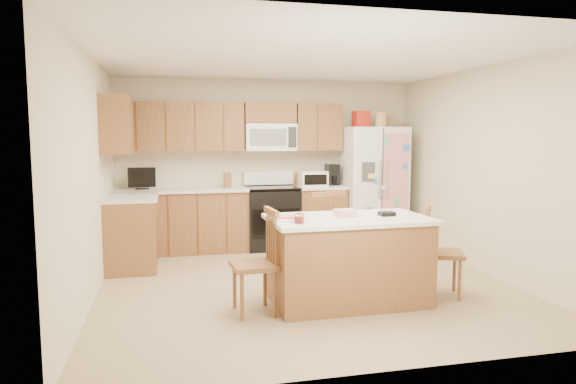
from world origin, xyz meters
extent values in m
plane|color=#877654|center=(0.00, 0.00, 0.00)|extent=(4.50, 4.50, 0.00)
cube|color=beige|center=(0.00, 2.25, 1.25)|extent=(4.50, 0.10, 2.50)
cube|color=beige|center=(0.00, -2.25, 1.25)|extent=(4.50, 0.10, 2.50)
cube|color=beige|center=(-2.25, 0.00, 1.25)|extent=(0.10, 4.50, 2.50)
cube|color=beige|center=(2.25, 0.00, 1.25)|extent=(0.10, 4.50, 2.50)
cube|color=white|center=(0.00, 0.00, 2.50)|extent=(4.50, 4.50, 0.04)
cube|color=olive|center=(-1.31, 1.95, 0.44)|extent=(1.87, 0.60, 0.88)
cube|color=olive|center=(0.74, 1.95, 0.44)|extent=(0.72, 0.60, 0.88)
cube|color=olive|center=(-1.95, 1.17, 0.44)|extent=(0.60, 0.95, 0.88)
cube|color=silver|center=(-1.31, 1.94, 0.90)|extent=(1.87, 0.64, 0.04)
cube|color=silver|center=(0.74, 1.94, 0.90)|extent=(0.72, 0.64, 0.04)
cube|color=silver|center=(-1.94, 1.17, 0.90)|extent=(0.64, 0.95, 0.04)
cube|color=olive|center=(-1.32, 2.08, 1.80)|extent=(1.85, 0.33, 0.70)
cube|color=olive|center=(0.75, 2.08, 1.80)|extent=(0.70, 0.33, 0.70)
cube|color=olive|center=(0.00, 2.08, 2.00)|extent=(0.76, 0.33, 0.29)
cube|color=olive|center=(-2.08, 1.17, 1.80)|extent=(0.33, 0.95, 0.70)
cube|color=brown|center=(-1.90, 1.92, 1.80)|extent=(0.02, 0.01, 0.66)
cube|color=brown|center=(-1.90, 1.65, 0.44)|extent=(0.02, 0.01, 0.84)
cube|color=brown|center=(-1.50, 1.92, 1.80)|extent=(0.02, 0.01, 0.66)
cube|color=brown|center=(-1.50, 1.65, 0.44)|extent=(0.02, 0.01, 0.84)
cube|color=brown|center=(-1.10, 1.92, 1.80)|extent=(0.02, 0.01, 0.66)
cube|color=brown|center=(-1.10, 1.65, 0.44)|extent=(0.02, 0.01, 0.84)
cube|color=brown|center=(-0.70, 1.92, 1.80)|extent=(0.01, 0.01, 0.66)
cube|color=brown|center=(-0.70, 1.65, 0.44)|extent=(0.01, 0.01, 0.84)
cube|color=brown|center=(0.70, 1.92, 1.80)|extent=(0.01, 0.01, 0.66)
cube|color=brown|center=(0.70, 1.65, 0.44)|extent=(0.01, 0.01, 0.84)
cube|color=white|center=(0.00, 2.06, 1.65)|extent=(0.76, 0.38, 0.40)
cube|color=slate|center=(-0.06, 1.86, 1.65)|extent=(0.54, 0.01, 0.24)
cube|color=#262626|center=(0.30, 1.86, 1.65)|extent=(0.12, 0.01, 0.30)
cube|color=olive|center=(-0.65, 1.95, 1.03)|extent=(0.10, 0.14, 0.22)
cube|color=black|center=(-1.85, 1.97, 0.93)|extent=(0.18, 0.12, 0.02)
cube|color=black|center=(-1.85, 1.97, 1.09)|extent=(0.38, 0.03, 0.28)
cube|color=#B65613|center=(0.58, 2.03, 1.01)|extent=(0.35, 0.22, 0.18)
cube|color=white|center=(0.60, 1.80, 1.04)|extent=(0.40, 0.28, 0.23)
cube|color=black|center=(0.60, 1.66, 1.04)|extent=(0.34, 0.01, 0.15)
cube|color=black|center=(0.96, 2.00, 1.08)|extent=(0.18, 0.22, 0.32)
cylinder|color=black|center=(0.96, 1.93, 1.01)|extent=(0.12, 0.12, 0.12)
cube|color=black|center=(0.00, 1.93, 0.44)|extent=(0.76, 0.64, 0.88)
cube|color=black|center=(0.00, 1.60, 0.42)|extent=(0.68, 0.01, 0.42)
cube|color=black|center=(0.00, 1.93, 0.91)|extent=(0.76, 0.64, 0.03)
cube|color=white|center=(0.00, 2.19, 1.03)|extent=(0.76, 0.10, 0.20)
cube|color=white|center=(1.57, 1.88, 0.90)|extent=(0.90, 0.75, 1.80)
cube|color=#4C4C4C|center=(1.57, 1.49, 0.90)|extent=(0.02, 0.01, 1.75)
cube|color=silver|center=(1.52, 1.47, 1.05)|extent=(0.02, 0.03, 0.55)
cube|color=silver|center=(1.62, 1.47, 1.05)|extent=(0.02, 0.03, 0.55)
cube|color=#3F3F44|center=(1.35, 1.49, 1.15)|extent=(0.20, 0.01, 0.28)
cube|color=#D84C59|center=(1.77, 1.49, 1.05)|extent=(0.42, 0.01, 1.30)
cube|color=#A92113|center=(1.37, 1.88, 1.92)|extent=(0.22, 0.22, 0.24)
cylinder|color=tan|center=(1.67, 1.82, 1.91)|extent=(0.18, 0.18, 0.22)
cube|color=#857155|center=(1.85, 1.96, 1.89)|extent=(0.18, 0.20, 0.18)
cube|color=olive|center=(0.25, -0.73, 0.41)|extent=(1.51, 0.87, 0.83)
cube|color=silver|center=(0.25, -0.73, 0.85)|extent=(1.60, 0.95, 0.04)
cylinder|color=#A92113|center=(-0.31, -0.96, 0.90)|extent=(0.08, 0.08, 0.06)
cylinder|color=white|center=(-0.31, -0.96, 0.91)|extent=(0.09, 0.09, 0.09)
cube|color=#FFBDC4|center=(0.23, -0.67, 0.90)|extent=(0.20, 0.15, 0.07)
cube|color=black|center=(0.65, -0.73, 0.89)|extent=(0.15, 0.12, 0.04)
cube|color=white|center=(-0.39, -0.78, 0.87)|extent=(0.30, 0.24, 0.01)
cube|color=#D84C4C|center=(-0.35, -0.70, 0.89)|extent=(0.26, 0.20, 0.01)
cylinder|color=white|center=(-0.03, -0.96, 0.87)|extent=(0.14, 0.05, 0.01)
cube|color=olive|center=(-0.72, -0.83, 0.46)|extent=(0.44, 0.45, 0.05)
cylinder|color=olive|center=(-0.88, -0.67, 0.22)|extent=(0.04, 0.04, 0.44)
cylinder|color=olive|center=(-0.86, -1.01, 0.22)|extent=(0.04, 0.04, 0.44)
cylinder|color=olive|center=(-0.58, -0.64, 0.22)|extent=(0.04, 0.04, 0.44)
cylinder|color=olive|center=(-0.56, -0.99, 0.22)|extent=(0.04, 0.04, 0.44)
cylinder|color=olive|center=(-0.56, -0.66, 0.72)|extent=(0.02, 0.02, 0.49)
cylinder|color=olive|center=(-0.55, -0.74, 0.72)|extent=(0.02, 0.02, 0.49)
cylinder|color=olive|center=(-0.55, -0.81, 0.72)|extent=(0.02, 0.02, 0.49)
cylinder|color=olive|center=(-0.54, -0.89, 0.72)|extent=(0.02, 0.02, 0.49)
cylinder|color=olive|center=(-0.54, -0.97, 0.72)|extent=(0.02, 0.02, 0.49)
cube|color=olive|center=(-0.55, -0.81, 0.96)|extent=(0.07, 0.41, 0.05)
cube|color=olive|center=(0.20, 0.08, 0.49)|extent=(0.54, 0.53, 0.05)
cylinder|color=olive|center=(0.34, 0.28, 0.23)|extent=(0.04, 0.04, 0.47)
cylinder|color=olive|center=(-0.02, 0.19, 0.23)|extent=(0.04, 0.04, 0.47)
cylinder|color=olive|center=(0.41, -0.04, 0.23)|extent=(0.04, 0.04, 0.47)
cylinder|color=olive|center=(0.06, -0.12, 0.23)|extent=(0.04, 0.04, 0.47)
cylinder|color=olive|center=(0.40, -0.06, 0.77)|extent=(0.02, 0.02, 0.52)
cylinder|color=olive|center=(0.32, -0.08, 0.77)|extent=(0.02, 0.02, 0.52)
cylinder|color=olive|center=(0.24, -0.10, 0.77)|extent=(0.02, 0.02, 0.52)
cylinder|color=olive|center=(0.16, -0.12, 0.77)|extent=(0.02, 0.02, 0.52)
cylinder|color=olive|center=(0.08, -0.14, 0.77)|extent=(0.02, 0.02, 0.52)
cube|color=olive|center=(0.24, -0.10, 1.03)|extent=(0.43, 0.14, 0.05)
cube|color=olive|center=(1.29, -0.74, 0.45)|extent=(0.53, 0.54, 0.04)
cylinder|color=olive|center=(1.36, -0.95, 0.21)|extent=(0.04, 0.04, 0.43)
cylinder|color=olive|center=(1.49, -0.64, 0.21)|extent=(0.04, 0.04, 0.43)
cylinder|color=olive|center=(1.09, -0.84, 0.21)|extent=(0.04, 0.04, 0.43)
cylinder|color=olive|center=(1.22, -0.53, 0.21)|extent=(0.04, 0.04, 0.43)
cylinder|color=olive|center=(1.08, -0.82, 0.71)|extent=(0.02, 0.02, 0.48)
cylinder|color=olive|center=(1.10, -0.75, 0.71)|extent=(0.02, 0.02, 0.48)
cylinder|color=olive|center=(1.13, -0.68, 0.71)|extent=(0.02, 0.02, 0.48)
cylinder|color=olive|center=(1.16, -0.61, 0.71)|extent=(0.02, 0.02, 0.48)
cylinder|color=olive|center=(1.19, -0.54, 0.71)|extent=(0.02, 0.02, 0.48)
cube|color=olive|center=(1.13, -0.68, 0.94)|extent=(0.19, 0.38, 0.05)
camera|label=1|loc=(-1.47, -5.48, 1.66)|focal=32.00mm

